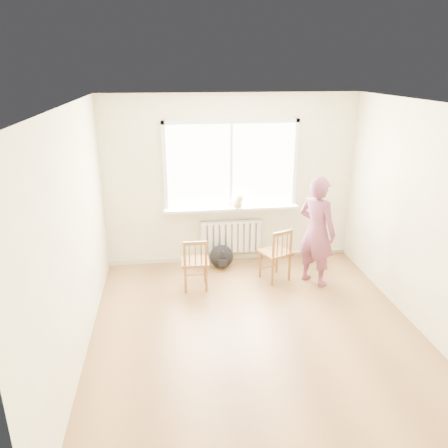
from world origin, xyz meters
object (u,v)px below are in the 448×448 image
object	(u,v)px
chair_left	(195,264)
chair_right	(277,255)
cat	(237,202)
person	(317,231)
backpack	(221,256)

from	to	relation	value
chair_left	chair_right	world-z (taller)	chair_right
chair_left	cat	size ratio (longest dim) A/B	1.94
person	cat	size ratio (longest dim) A/B	3.99
person	cat	distance (m)	1.34
chair_right	person	bearing A→B (deg)	143.44
backpack	chair_right	bearing A→B (deg)	-35.75
backpack	cat	bearing A→B (deg)	24.84
chair_left	person	xyz separation A→B (m)	(1.77, -0.02, 0.41)
chair_right	person	distance (m)	0.68
backpack	person	bearing A→B (deg)	-27.77
chair_right	backpack	distance (m)	0.97
backpack	chair_left	bearing A→B (deg)	-124.64
chair_left	backpack	bearing A→B (deg)	-123.15
chair_left	person	distance (m)	1.81
chair_right	cat	world-z (taller)	cat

